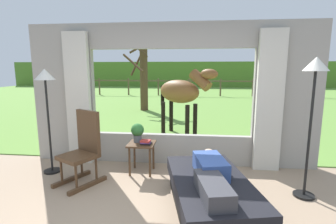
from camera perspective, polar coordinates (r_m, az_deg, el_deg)
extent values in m
cube|color=#9E998E|center=(5.20, -22.23, 3.72)|extent=(1.15, 0.12, 2.55)
cube|color=#9E998E|center=(4.83, 25.33, 3.10)|extent=(1.15, 0.12, 2.55)
cube|color=#9E998E|center=(4.80, 0.61, -8.22)|extent=(2.90, 0.12, 0.55)
cube|color=#9E998E|center=(4.60, 0.66, 16.86)|extent=(2.90, 0.12, 0.45)
cube|color=beige|center=(4.93, -19.52, 2.71)|extent=(0.44, 0.10, 2.40)
cube|color=beige|center=(4.61, 21.88, 2.12)|extent=(0.44, 0.10, 2.40)
cube|color=olive|center=(15.55, 4.63, 3.27)|extent=(36.00, 21.68, 0.02)
cube|color=#51792B|center=(25.29, 5.36, 8.45)|extent=(36.00, 2.00, 2.40)
cube|color=black|center=(3.39, 9.41, -19.27)|extent=(1.14, 1.70, 0.24)
cube|color=black|center=(3.29, 9.52, -16.07)|extent=(1.24, 1.85, 0.18)
cube|color=#334C8C|center=(3.34, 9.48, -11.89)|extent=(0.46, 0.66, 0.22)
cube|color=#333338|center=(2.82, 10.12, -16.66)|extent=(0.42, 0.72, 0.18)
sphere|color=tan|center=(3.70, 9.16, -9.72)|extent=(0.20, 0.20, 0.20)
cube|color=#4C331E|center=(4.12, -19.58, -9.44)|extent=(0.65, 0.65, 0.06)
cube|color=#4C331E|center=(4.15, -17.50, -4.31)|extent=(0.45, 0.28, 0.68)
cube|color=#4C331E|center=(4.43, -20.83, -13.87)|extent=(0.38, 0.63, 0.06)
cube|color=#4C331E|center=(4.13, -17.55, -15.46)|extent=(0.38, 0.63, 0.06)
cylinder|color=#4C331E|center=(4.24, -22.89, -12.05)|extent=(0.04, 0.04, 0.38)
cylinder|color=#4C331E|center=(3.96, -20.00, -13.44)|extent=(0.04, 0.04, 0.38)
cylinder|color=#4C331E|center=(4.43, -18.90, -10.88)|extent=(0.04, 0.04, 0.38)
cylinder|color=#4C331E|center=(4.16, -15.88, -12.08)|extent=(0.04, 0.04, 0.38)
cube|color=#4C331E|center=(4.32, -5.97, -7.15)|extent=(0.44, 0.44, 0.03)
cylinder|color=#4C331E|center=(4.28, -8.66, -11.02)|extent=(0.04, 0.04, 0.49)
cylinder|color=#4C331E|center=(4.21, -4.10, -11.30)|extent=(0.04, 0.04, 0.49)
cylinder|color=#4C331E|center=(4.59, -7.56, -9.55)|extent=(0.04, 0.04, 0.49)
cylinder|color=#4C331E|center=(4.52, -3.31, -9.77)|extent=(0.04, 0.04, 0.49)
cylinder|color=#4C5156|center=(4.37, -6.85, -5.93)|extent=(0.14, 0.14, 0.12)
sphere|color=#2D6B2D|center=(4.33, -6.89, -4.02)|extent=(0.22, 0.22, 0.22)
cube|color=black|center=(4.24, -4.90, -7.06)|extent=(0.18, 0.16, 0.02)
cube|color=#59336B|center=(4.22, -5.06, -6.81)|extent=(0.18, 0.16, 0.02)
cube|color=#B22D28|center=(4.21, -5.09, -6.52)|extent=(0.17, 0.15, 0.03)
cylinder|color=black|center=(4.90, -24.57, -11.96)|extent=(0.28, 0.28, 0.03)
cylinder|color=black|center=(4.69, -25.23, -3.12)|extent=(0.04, 0.04, 1.58)
cone|color=white|center=(4.59, -26.03, 7.65)|extent=(0.32, 0.32, 0.18)
cylinder|color=black|center=(4.17, 28.22, -16.17)|extent=(0.28, 0.28, 0.03)
cylinder|color=black|center=(3.89, 29.23, -4.79)|extent=(0.04, 0.04, 1.73)
cone|color=white|center=(3.79, 30.44, 9.34)|extent=(0.32, 0.32, 0.18)
ellipsoid|color=brown|center=(6.60, 2.48, 4.65)|extent=(1.33, 1.19, 0.60)
cylinder|color=brown|center=(6.16, 7.33, 7.13)|extent=(0.64, 0.57, 0.53)
ellipsoid|color=brown|center=(6.01, 9.22, 8.44)|extent=(0.50, 0.45, 0.24)
cube|color=black|center=(6.20, 6.73, 7.41)|extent=(0.39, 0.32, 0.32)
cylinder|color=black|center=(7.02, -1.24, 3.73)|extent=(0.14, 0.14, 0.55)
cylinder|color=black|center=(6.57, 6.12, -1.82)|extent=(0.11, 0.11, 0.85)
cylinder|color=black|center=(6.32, 4.36, -2.25)|extent=(0.11, 0.11, 0.85)
cylinder|color=black|center=(7.09, 0.72, -0.90)|extent=(0.11, 0.11, 0.85)
cylinder|color=black|center=(6.87, -1.09, -1.25)|extent=(0.11, 0.11, 0.85)
cylinder|color=#4C3823|center=(10.65, -5.46, 7.70)|extent=(0.32, 0.32, 2.73)
cylinder|color=#47331E|center=(10.35, -7.94, 10.93)|extent=(1.07, 1.01, 0.76)
cylinder|color=#47331E|center=(10.92, -7.07, 10.68)|extent=(0.45, 0.68, 0.97)
cylinder|color=#47331E|center=(11.07, -6.06, 14.52)|extent=(0.97, 0.52, 0.63)
cylinder|color=#47331E|center=(10.39, -6.50, 13.85)|extent=(0.74, 0.33, 0.68)
cylinder|color=brown|center=(18.49, -20.99, 5.43)|extent=(0.10, 0.10, 1.10)
cylinder|color=brown|center=(17.66, -15.19, 5.56)|extent=(0.10, 0.10, 1.10)
cylinder|color=brown|center=(17.03, -8.88, 5.64)|extent=(0.10, 0.10, 1.10)
cylinder|color=brown|center=(16.62, -2.18, 5.65)|extent=(0.10, 0.10, 1.10)
cylinder|color=brown|center=(16.45, 4.76, 5.58)|extent=(0.10, 0.10, 1.10)
cylinder|color=brown|center=(16.51, 11.74, 5.43)|extent=(0.10, 0.10, 1.10)
cylinder|color=brown|center=(16.82, 18.57, 5.20)|extent=(0.10, 0.10, 1.10)
cylinder|color=brown|center=(17.35, 25.06, 4.92)|extent=(0.10, 0.10, 1.10)
cylinder|color=brown|center=(18.09, 31.08, 4.60)|extent=(0.10, 0.10, 1.10)
cube|color=brown|center=(16.42, 4.78, 6.98)|extent=(16.00, 0.06, 0.08)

